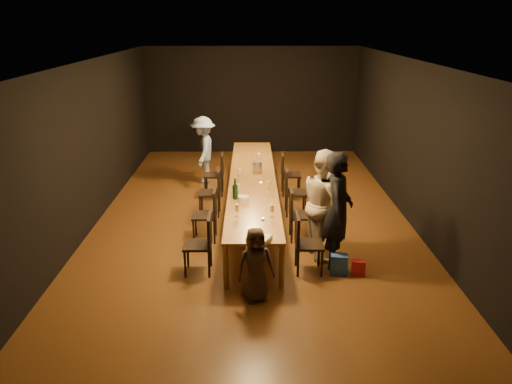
{
  "coord_description": "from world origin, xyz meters",
  "views": [
    {
      "loc": [
        -0.04,
        -9.3,
        3.7
      ],
      "look_at": [
        0.05,
        -1.53,
        1.0
      ],
      "focal_mm": 35.0,
      "sensor_mm": 36.0,
      "label": 1
    }
  ],
  "objects_px": {
    "chair_right_1": "(302,214)",
    "plate_stack": "(244,199)",
    "chair_left_3": "(214,174)",
    "ice_bucket": "(257,167)",
    "chair_left_1": "(204,215)",
    "woman_tan": "(325,203)",
    "man_blue": "(203,150)",
    "champagne_bottle": "(235,188)",
    "chair_right_0": "(309,244)",
    "chair_right_3": "(291,174)",
    "chair_left_0": "(198,244)",
    "chair_left_2": "(210,192)",
    "birthday_cake": "(259,238)",
    "woman_birthday": "(338,210)",
    "table": "(253,181)",
    "child": "(256,264)",
    "chair_right_2": "(296,192)"
  },
  "relations": [
    {
      "from": "child",
      "to": "man_blue",
      "type": "bearing_deg",
      "value": 87.89
    },
    {
      "from": "ice_bucket",
      "to": "chair_left_1",
      "type": "bearing_deg",
      "value": -119.8
    },
    {
      "from": "woman_tan",
      "to": "chair_right_0",
      "type": "bearing_deg",
      "value": 144.54
    },
    {
      "from": "chair_right_3",
      "to": "champagne_bottle",
      "type": "relative_size",
      "value": 2.45
    },
    {
      "from": "chair_left_3",
      "to": "ice_bucket",
      "type": "distance_m",
      "value": 1.27
    },
    {
      "from": "chair_right_3",
      "to": "man_blue",
      "type": "bearing_deg",
      "value": -114.96
    },
    {
      "from": "man_blue",
      "to": "chair_right_0",
      "type": "bearing_deg",
      "value": 24.69
    },
    {
      "from": "chair_right_1",
      "to": "chair_left_2",
      "type": "distance_m",
      "value": 2.08
    },
    {
      "from": "chair_right_3",
      "to": "table",
      "type": "bearing_deg",
      "value": -35.31
    },
    {
      "from": "chair_left_1",
      "to": "ice_bucket",
      "type": "distance_m",
      "value": 1.93
    },
    {
      "from": "chair_left_0",
      "to": "child",
      "type": "height_order",
      "value": "child"
    },
    {
      "from": "woman_birthday",
      "to": "birthday_cake",
      "type": "relative_size",
      "value": 4.82
    },
    {
      "from": "man_blue",
      "to": "champagne_bottle",
      "type": "relative_size",
      "value": 4.14
    },
    {
      "from": "man_blue",
      "to": "birthday_cake",
      "type": "relative_size",
      "value": 4.1
    },
    {
      "from": "chair_left_0",
      "to": "table",
      "type": "bearing_deg",
      "value": -19.5
    },
    {
      "from": "chair_left_3",
      "to": "plate_stack",
      "type": "bearing_deg",
      "value": -164.8
    },
    {
      "from": "chair_left_2",
      "to": "woman_birthday",
      "type": "height_order",
      "value": "woman_birthday"
    },
    {
      "from": "child",
      "to": "chair_right_2",
      "type": "bearing_deg",
      "value": 60.96
    },
    {
      "from": "chair_left_0",
      "to": "woman_birthday",
      "type": "height_order",
      "value": "woman_birthday"
    },
    {
      "from": "woman_birthday",
      "to": "man_blue",
      "type": "bearing_deg",
      "value": 42.89
    },
    {
      "from": "chair_right_0",
      "to": "chair_right_3",
      "type": "xyz_separation_m",
      "value": [
        0.0,
        3.6,
        0.0
      ]
    },
    {
      "from": "chair_right_1",
      "to": "plate_stack",
      "type": "distance_m",
      "value": 1.07
    },
    {
      "from": "table",
      "to": "plate_stack",
      "type": "distance_m",
      "value": 1.35
    },
    {
      "from": "chair_left_2",
      "to": "plate_stack",
      "type": "height_order",
      "value": "chair_left_2"
    },
    {
      "from": "chair_right_1",
      "to": "chair_left_3",
      "type": "relative_size",
      "value": 1.0
    },
    {
      "from": "chair_left_0",
      "to": "man_blue",
      "type": "relative_size",
      "value": 0.59
    },
    {
      "from": "chair_left_0",
      "to": "ice_bucket",
      "type": "relative_size",
      "value": 4.34
    },
    {
      "from": "ice_bucket",
      "to": "chair_left_2",
      "type": "bearing_deg",
      "value": -154.8
    },
    {
      "from": "chair_left_1",
      "to": "man_blue",
      "type": "bearing_deg",
      "value": 5.15
    },
    {
      "from": "chair_right_1",
      "to": "woman_tan",
      "type": "bearing_deg",
      "value": 26.93
    },
    {
      "from": "table",
      "to": "ice_bucket",
      "type": "xyz_separation_m",
      "value": [
        0.09,
        0.44,
        0.16
      ]
    },
    {
      "from": "table",
      "to": "child",
      "type": "xyz_separation_m",
      "value": [
        0.02,
        -3.2,
        -0.17
      ]
    },
    {
      "from": "man_blue",
      "to": "chair_left_0",
      "type": "bearing_deg",
      "value": 4.66
    },
    {
      "from": "chair_left_2",
      "to": "chair_left_0",
      "type": "bearing_deg",
      "value": -180.0
    },
    {
      "from": "child",
      "to": "ice_bucket",
      "type": "bearing_deg",
      "value": 74.4
    },
    {
      "from": "chair_left_0",
      "to": "chair_left_2",
      "type": "xyz_separation_m",
      "value": [
        0.0,
        2.4,
        0.0
      ]
    },
    {
      "from": "chair_right_0",
      "to": "chair_left_0",
      "type": "height_order",
      "value": "same"
    },
    {
      "from": "table",
      "to": "chair_right_3",
      "type": "xyz_separation_m",
      "value": [
        0.85,
        1.2,
        -0.24
      ]
    },
    {
      "from": "chair_left_3",
      "to": "birthday_cake",
      "type": "xyz_separation_m",
      "value": [
        0.93,
        -4.1,
        0.32
      ]
    },
    {
      "from": "woman_tan",
      "to": "plate_stack",
      "type": "relative_size",
      "value": 9.43
    },
    {
      "from": "woman_tan",
      "to": "champagne_bottle",
      "type": "xyz_separation_m",
      "value": [
        -1.46,
        0.62,
        0.05
      ]
    },
    {
      "from": "chair_right_3",
      "to": "chair_left_3",
      "type": "xyz_separation_m",
      "value": [
        -1.7,
        0.0,
        0.0
      ]
    },
    {
      "from": "plate_stack",
      "to": "ice_bucket",
      "type": "xyz_separation_m",
      "value": [
        0.25,
        1.78,
        0.05
      ]
    },
    {
      "from": "chair_left_0",
      "to": "chair_right_2",
      "type": "bearing_deg",
      "value": -35.31
    },
    {
      "from": "birthday_cake",
      "to": "plate_stack",
      "type": "height_order",
      "value": "plate_stack"
    },
    {
      "from": "chair_right_2",
      "to": "plate_stack",
      "type": "xyz_separation_m",
      "value": [
        -1.01,
        -1.33,
        0.34
      ]
    },
    {
      "from": "ice_bucket",
      "to": "chair_right_1",
      "type": "bearing_deg",
      "value": -65.19
    },
    {
      "from": "chair_left_1",
      "to": "woman_tan",
      "type": "xyz_separation_m",
      "value": [
        2.0,
        -0.59,
        0.43
      ]
    },
    {
      "from": "child",
      "to": "woman_tan",
      "type": "bearing_deg",
      "value": 36.73
    },
    {
      "from": "chair_left_3",
      "to": "table",
      "type": "bearing_deg",
      "value": -144.69
    }
  ]
}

